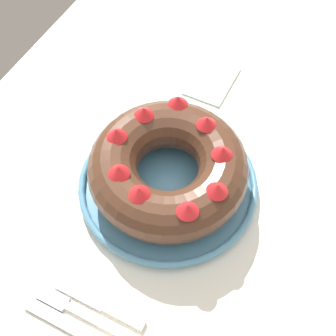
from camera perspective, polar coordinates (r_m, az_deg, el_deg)
The scene contains 8 objects.
ground_plane at distance 1.56m, azimuth 0.66°, elevation -16.24°, with size 8.00×8.00×0.00m, color #4C4742.
dining_table at distance 0.95m, azimuth 1.04°, elevation -4.65°, with size 1.37×0.90×0.75m.
serving_dish at distance 0.85m, azimuth -0.00°, elevation -2.03°, with size 0.32×0.32×0.02m.
bundt_cake at distance 0.80m, azimuth 0.01°, elevation 0.06°, with size 0.28×0.28×0.10m.
fork at distance 0.78m, azimuth -10.64°, elevation -16.95°, with size 0.02×0.18×0.01m.
serving_knife at distance 0.77m, azimuth -9.84°, elevation -19.42°, with size 0.02×0.19×0.01m.
cake_knife at distance 0.77m, azimuth -7.64°, elevation -16.45°, with size 0.02×0.16×0.01m.
napkin at distance 1.02m, azimuth 5.36°, elevation 10.48°, with size 0.12×0.08×0.00m, color #B2D1B7.
Camera 1 is at (-0.41, -0.19, 1.49)m, focal length 50.00 mm.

